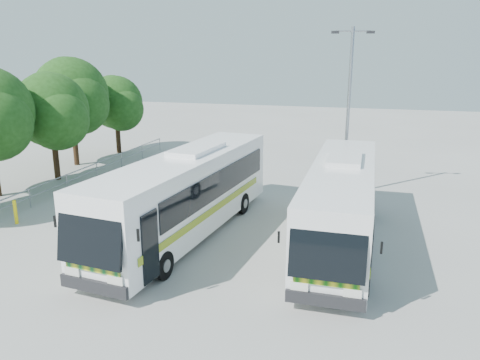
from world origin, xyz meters
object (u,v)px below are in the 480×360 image
(tree_far_d, at_px, (72,95))
(coach_main, at_px, (186,192))
(coach_adjacent, at_px, (341,201))
(lamppost, at_px, (348,106))
(bollard, at_px, (15,212))
(tree_far_e, at_px, (117,103))
(tree_far_c, at_px, (52,110))

(tree_far_d, height_order, coach_main, tree_far_d)
(coach_adjacent, distance_m, lamppost, 7.63)
(bollard, bearing_deg, tree_far_e, 103.17)
(tree_far_c, height_order, bollard, tree_far_c)
(lamppost, bearing_deg, bollard, -160.08)
(tree_far_e, xyz_separation_m, coach_main, (11.62, -14.51, -2.00))
(tree_far_c, bearing_deg, tree_far_e, 93.54)
(tree_far_d, relative_size, coach_adjacent, 0.62)
(tree_far_e, distance_m, bollard, 16.19)
(tree_far_e, distance_m, coach_adjacent, 22.62)
(bollard, bearing_deg, tree_far_c, 113.25)
(tree_far_e, relative_size, coach_adjacent, 0.50)
(lamppost, bearing_deg, tree_far_c, 173.04)
(coach_main, height_order, coach_adjacent, coach_main)
(tree_far_d, height_order, bollard, tree_far_d)
(tree_far_e, distance_m, coach_main, 18.70)
(coach_adjacent, height_order, bollard, coach_adjacent)
(tree_far_c, height_order, tree_far_e, tree_far_c)
(coach_adjacent, bearing_deg, lamppost, 92.17)
(tree_far_d, height_order, lamppost, lamppost)
(tree_far_d, bearing_deg, bollard, -68.55)
(tree_far_d, height_order, tree_far_e, tree_far_d)
(tree_far_e, xyz_separation_m, bollard, (3.61, -15.43, -3.33))
(coach_main, xyz_separation_m, lamppost, (6.00, 7.85, 2.98))
(bollard, bearing_deg, lamppost, 32.02)
(bollard, bearing_deg, tree_far_d, 111.45)
(tree_far_d, relative_size, bollard, 6.56)
(coach_adjacent, height_order, lamppost, lamppost)
(tree_far_d, bearing_deg, tree_far_e, 81.37)
(tree_far_d, distance_m, bollard, 12.49)
(coach_adjacent, bearing_deg, tree_far_d, 153.54)
(tree_far_e, height_order, coach_main, tree_far_e)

